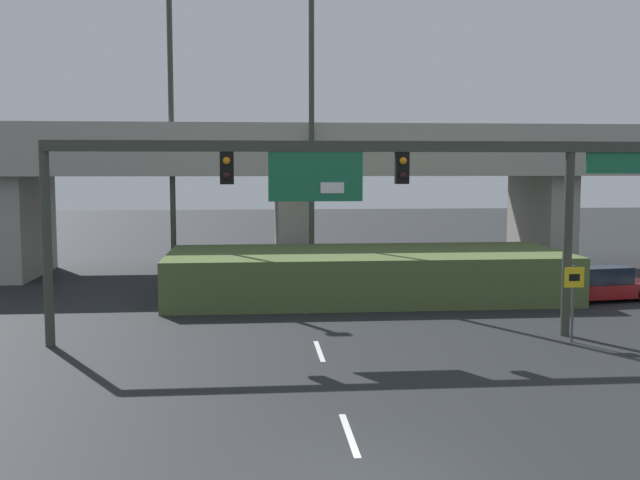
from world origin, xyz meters
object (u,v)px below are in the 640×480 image
Objects in this scene: highway_light_pole_far at (172,131)px; parked_sedan_near_right at (598,284)px; signal_gantry at (359,176)px; speed_limit_sign at (573,292)px; highway_light_pole_near at (311,67)px.

highway_light_pole_far is 18.89m from parked_sedan_near_right.
parked_sedan_near_right is at bearing 29.68° from signal_gantry.
signal_gantry is 7.24m from speed_limit_sign.
highway_light_pole_far is at bearing 120.37° from signal_gantry.
highway_light_pole_far is (-6.07, 0.91, -2.70)m from highway_light_pole_near.
highway_light_pole_near is at bearing 121.40° from speed_limit_sign.
highway_light_pole_far is (-6.67, 11.38, 1.84)m from signal_gantry.
speed_limit_sign is 18.60m from highway_light_pole_far.
speed_limit_sign is 15.48m from highway_light_pole_near.
speed_limit_sign is at bearing -7.74° from signal_gantry.
parked_sedan_near_right is at bearing 59.24° from speed_limit_sign.
highway_light_pole_near reaches higher than parked_sedan_near_right.
signal_gantry reaches higher than parked_sedan_near_right.
signal_gantry is 1.50× the size of highway_light_pole_far.
highway_light_pole_near reaches higher than speed_limit_sign.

